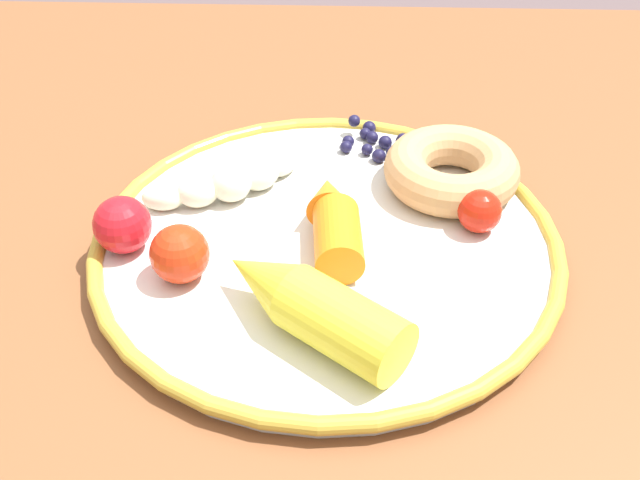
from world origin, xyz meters
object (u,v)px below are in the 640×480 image
object	(u,v)px
plate	(320,243)
carrot_yellow	(309,305)
blueberry_pile	(375,141)
tomato_near	(180,254)
tomato_far	(122,225)
donut	(451,170)
tomato_mid	(480,211)
banana	(229,183)
carrot_orange	(336,220)
dining_table	(327,305)

from	to	relation	value
plate	carrot_yellow	world-z (taller)	carrot_yellow
blueberry_pile	tomato_near	size ratio (longest dim) A/B	1.44
tomato_near	tomato_far	world-z (taller)	same
tomato_far	donut	bearing A→B (deg)	19.40
plate	tomato_far	world-z (taller)	tomato_far
carrot_yellow	tomato_mid	bearing A→B (deg)	42.16
blueberry_pile	tomato_near	distance (m)	0.22
banana	carrot_orange	bearing A→B (deg)	-31.19
plate	donut	bearing A→B (deg)	35.14
dining_table	banana	bearing A→B (deg)	170.42
dining_table	plate	xyz separation A→B (m)	(-0.00, -0.04, 0.10)
plate	tomato_mid	distance (m)	0.12
dining_table	blueberry_pile	size ratio (longest dim) A/B	15.67
blueberry_pile	tomato_mid	size ratio (longest dim) A/B	1.81
tomato_near	tomato_mid	distance (m)	0.22
carrot_yellow	tomato_mid	size ratio (longest dim) A/B	4.11
blueberry_pile	tomato_mid	xyz separation A→B (m)	(0.08, -0.11, 0.01)
dining_table	blueberry_pile	bearing A→B (deg)	66.95
tomato_near	plate	bearing A→B (deg)	25.05
plate	tomato_near	xyz separation A→B (m)	(-0.09, -0.04, 0.02)
plate	banana	distance (m)	0.09
carrot_yellow	blueberry_pile	world-z (taller)	carrot_yellow
dining_table	plate	distance (m)	0.11
tomato_near	tomato_far	bearing A→B (deg)	147.00
tomato_far	dining_table	bearing A→B (deg)	20.45
carrot_yellow	tomato_far	distance (m)	0.16
plate	banana	size ratio (longest dim) A/B	2.85
banana	dining_table	bearing A→B (deg)	-9.58
donut	tomato_mid	world-z (taller)	donut
banana	donut	distance (m)	0.18
dining_table	plate	size ratio (longest dim) A/B	2.68
carrot_yellow	tomato_mid	xyz separation A→B (m)	(0.12, 0.11, -0.01)
dining_table	banana	size ratio (longest dim) A/B	7.62
plate	blueberry_pile	world-z (taller)	blueberry_pile
dining_table	donut	world-z (taller)	donut
dining_table	carrot_orange	distance (m)	0.13
donut	blueberry_pile	xyz separation A→B (m)	(-0.06, 0.06, -0.01)
carrot_orange	carrot_yellow	xyz separation A→B (m)	(-0.02, -0.09, 0.00)
dining_table	donut	bearing A→B (deg)	17.79
tomato_far	plate	bearing A→B (deg)	5.55
banana	donut	bearing A→B (deg)	5.80
tomato_mid	tomato_far	size ratio (longest dim) A/B	0.78
blueberry_pile	banana	bearing A→B (deg)	-147.02
banana	blueberry_pile	xyz separation A→B (m)	(0.12, 0.08, -0.01)
donut	plate	bearing A→B (deg)	-144.86
tomato_mid	carrot_yellow	bearing A→B (deg)	-137.84
carrot_yellow	blueberry_pile	xyz separation A→B (m)	(0.05, 0.22, -0.02)
plate	donut	world-z (taller)	donut
tomato_mid	tomato_far	distance (m)	0.26
tomato_near	banana	bearing A→B (deg)	78.32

